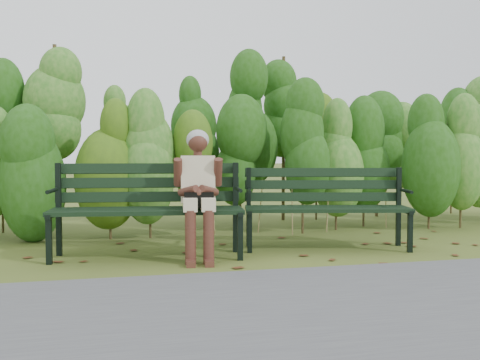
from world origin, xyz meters
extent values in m
plane|color=#414F1E|center=(0.00, 0.00, 0.00)|extent=(80.00, 80.00, 0.00)
cube|color=#474749|center=(0.00, -2.20, 0.01)|extent=(60.00, 2.50, 0.01)
cylinder|color=#47381E|center=(-2.14, 1.30, 0.40)|extent=(0.03, 0.03, 0.80)
ellipsoid|color=#3A5D17|center=(-2.14, 1.30, 1.04)|extent=(0.64, 0.64, 1.44)
cylinder|color=#47381E|center=(-1.53, 1.30, 0.40)|extent=(0.03, 0.03, 0.80)
ellipsoid|color=#3A5D17|center=(-1.53, 1.30, 1.04)|extent=(0.64, 0.64, 1.44)
cylinder|color=#47381E|center=(-0.92, 1.30, 0.40)|extent=(0.03, 0.03, 0.80)
ellipsoid|color=#3A5D17|center=(-0.92, 1.30, 1.04)|extent=(0.64, 0.64, 1.44)
cylinder|color=#47381E|center=(-0.31, 1.30, 0.40)|extent=(0.03, 0.03, 0.80)
ellipsoid|color=#3A5D17|center=(-0.31, 1.30, 1.04)|extent=(0.64, 0.64, 1.44)
cylinder|color=#47381E|center=(0.31, 1.30, 0.40)|extent=(0.03, 0.03, 0.80)
ellipsoid|color=#3A5D17|center=(0.31, 1.30, 1.04)|extent=(0.64, 0.64, 1.44)
cylinder|color=#47381E|center=(0.92, 1.30, 0.40)|extent=(0.03, 0.03, 0.80)
ellipsoid|color=#3A5D17|center=(0.92, 1.30, 1.04)|extent=(0.64, 0.64, 1.44)
cylinder|color=#47381E|center=(1.53, 1.30, 0.40)|extent=(0.03, 0.03, 0.80)
ellipsoid|color=#3A5D17|center=(1.53, 1.30, 1.04)|extent=(0.64, 0.64, 1.44)
cylinder|color=#47381E|center=(2.14, 1.30, 0.40)|extent=(0.03, 0.03, 0.80)
ellipsoid|color=#3A5D17|center=(2.14, 1.30, 1.04)|extent=(0.64, 0.64, 1.44)
cylinder|color=#47381E|center=(2.75, 1.30, 0.40)|extent=(0.03, 0.03, 0.80)
ellipsoid|color=#3A5D17|center=(2.75, 1.30, 1.04)|extent=(0.64, 0.64, 1.44)
cylinder|color=#47381E|center=(3.36, 1.30, 0.40)|extent=(0.03, 0.03, 0.80)
ellipsoid|color=#3A5D17|center=(3.36, 1.30, 1.04)|extent=(0.64, 0.64, 1.44)
cylinder|color=#47381E|center=(-2.69, 2.30, 0.55)|extent=(0.04, 0.04, 1.10)
ellipsoid|color=#1E4C0D|center=(-2.69, 2.30, 1.43)|extent=(0.70, 0.70, 1.98)
cylinder|color=#47381E|center=(-1.92, 2.30, 0.55)|extent=(0.04, 0.04, 1.10)
ellipsoid|color=#1E4C0D|center=(-1.92, 2.30, 1.43)|extent=(0.70, 0.70, 1.98)
cylinder|color=#47381E|center=(-1.15, 2.30, 0.55)|extent=(0.04, 0.04, 1.10)
ellipsoid|color=#1E4C0D|center=(-1.15, 2.30, 1.43)|extent=(0.70, 0.70, 1.98)
cylinder|color=#47381E|center=(-0.38, 2.30, 0.55)|extent=(0.04, 0.04, 1.10)
ellipsoid|color=#1E4C0D|center=(-0.38, 2.30, 1.43)|extent=(0.70, 0.70, 1.98)
cylinder|color=#47381E|center=(0.38, 2.30, 0.55)|extent=(0.04, 0.04, 1.10)
ellipsoid|color=#1E4C0D|center=(0.38, 2.30, 1.43)|extent=(0.70, 0.70, 1.98)
cylinder|color=#47381E|center=(1.15, 2.30, 0.55)|extent=(0.04, 0.04, 1.10)
ellipsoid|color=#1E4C0D|center=(1.15, 2.30, 1.43)|extent=(0.70, 0.70, 1.98)
cylinder|color=#47381E|center=(1.92, 2.30, 0.55)|extent=(0.04, 0.04, 1.10)
ellipsoid|color=#1E4C0D|center=(1.92, 2.30, 1.43)|extent=(0.70, 0.70, 1.98)
cylinder|color=#47381E|center=(2.69, 2.30, 0.55)|extent=(0.04, 0.04, 1.10)
ellipsoid|color=#1E4C0D|center=(2.69, 2.30, 1.43)|extent=(0.70, 0.70, 1.98)
cylinder|color=#47381E|center=(3.46, 2.30, 0.55)|extent=(0.04, 0.04, 1.10)
ellipsoid|color=#1E4C0D|center=(3.46, 2.30, 1.43)|extent=(0.70, 0.70, 1.98)
cylinder|color=#47381E|center=(4.22, 2.30, 0.55)|extent=(0.04, 0.04, 1.10)
ellipsoid|color=#1E4C0D|center=(4.22, 2.30, 1.43)|extent=(0.70, 0.70, 1.98)
cube|color=#573017|center=(-1.03, -1.06, 0.00)|extent=(0.07, 0.09, 0.01)
cube|color=#573017|center=(-2.11, 0.09, 0.00)|extent=(0.08, 0.09, 0.01)
cube|color=#573017|center=(2.20, 0.68, 0.00)|extent=(0.11, 0.11, 0.01)
cube|color=#573017|center=(-0.58, 0.86, 0.00)|extent=(0.11, 0.11, 0.01)
cube|color=#573017|center=(-0.01, -0.62, 0.00)|extent=(0.10, 0.11, 0.01)
cube|color=#573017|center=(-0.63, 0.85, 0.00)|extent=(0.09, 0.10, 0.01)
cube|color=#573017|center=(1.41, 0.13, 0.00)|extent=(0.11, 0.09, 0.01)
cube|color=#573017|center=(-1.95, 0.40, 0.00)|extent=(0.11, 0.11, 0.01)
cube|color=#573017|center=(0.38, 0.88, 0.00)|extent=(0.07, 0.09, 0.01)
cube|color=#573017|center=(-2.12, 0.07, 0.00)|extent=(0.09, 0.11, 0.01)
cube|color=#573017|center=(0.74, 0.04, 0.00)|extent=(0.11, 0.10, 0.01)
cube|color=#573017|center=(-1.34, -0.13, 0.00)|extent=(0.08, 0.10, 0.01)
cube|color=#573017|center=(-1.75, -0.12, 0.00)|extent=(0.11, 0.11, 0.01)
cube|color=#573017|center=(0.39, 0.80, 0.00)|extent=(0.10, 0.09, 0.01)
cube|color=#573017|center=(-1.91, 0.48, 0.00)|extent=(0.07, 0.09, 0.01)
cube|color=#573017|center=(2.50, 0.62, 0.00)|extent=(0.11, 0.11, 0.01)
cube|color=#573017|center=(-1.06, 0.78, 0.00)|extent=(0.08, 0.09, 0.01)
cube|color=#573017|center=(2.14, 0.19, 0.00)|extent=(0.11, 0.11, 0.01)
cube|color=#573017|center=(-1.63, -0.16, 0.00)|extent=(0.10, 0.11, 0.01)
cube|color=#573017|center=(-1.58, 0.62, 0.00)|extent=(0.09, 0.11, 0.01)
cube|color=#573017|center=(-1.39, -0.93, 0.00)|extent=(0.09, 0.11, 0.01)
cube|color=#573017|center=(-1.41, -0.99, 0.00)|extent=(0.11, 0.10, 0.01)
cube|color=#573017|center=(-1.44, 0.37, 0.00)|extent=(0.11, 0.11, 0.01)
cube|color=#573017|center=(0.30, -0.86, 0.00)|extent=(0.11, 0.11, 0.01)
cube|color=#573017|center=(0.35, -0.23, 0.00)|extent=(0.10, 0.09, 0.01)
cube|color=#573017|center=(-0.08, -0.99, 0.00)|extent=(0.11, 0.10, 0.01)
cube|color=#573017|center=(-0.46, 0.67, 0.00)|extent=(0.09, 0.07, 0.01)
cube|color=#573017|center=(-0.88, 0.31, 0.00)|extent=(0.09, 0.10, 0.01)
cube|color=black|center=(-1.08, -0.26, 0.48)|extent=(1.90, 0.36, 0.04)
cube|color=black|center=(-1.06, -0.13, 0.48)|extent=(1.90, 0.36, 0.04)
cube|color=black|center=(-1.04, 0.00, 0.48)|extent=(1.90, 0.36, 0.04)
cube|color=black|center=(-1.03, 0.13, 0.48)|extent=(1.90, 0.36, 0.04)
cube|color=black|center=(-1.02, 0.23, 0.59)|extent=(1.89, 0.30, 0.11)
cube|color=black|center=(-1.01, 0.25, 0.74)|extent=(1.89, 0.30, 0.11)
cube|color=black|center=(-1.01, 0.26, 0.89)|extent=(1.89, 0.30, 0.11)
cube|color=black|center=(-1.98, -0.16, 0.24)|extent=(0.06, 0.06, 0.48)
cube|color=black|center=(-1.92, 0.29, 0.48)|extent=(0.06, 0.06, 0.95)
cube|color=black|center=(-1.95, 0.05, 0.45)|extent=(0.12, 0.53, 0.04)
cylinder|color=black|center=(-1.96, 0.00, 0.69)|extent=(0.09, 0.40, 0.04)
cube|color=black|center=(-0.18, -0.39, 0.24)|extent=(0.06, 0.06, 0.48)
cube|color=black|center=(-0.12, 0.06, 0.48)|extent=(0.06, 0.06, 0.95)
cube|color=black|center=(-0.15, -0.18, 0.45)|extent=(0.12, 0.53, 0.04)
cylinder|color=black|center=(-0.16, -0.23, 0.69)|extent=(0.09, 0.40, 0.04)
cube|color=black|center=(0.84, -0.20, 0.44)|extent=(1.75, 0.50, 0.04)
cube|color=black|center=(0.87, -0.08, 0.44)|extent=(1.75, 0.50, 0.04)
cube|color=black|center=(0.90, 0.04, 0.44)|extent=(1.75, 0.50, 0.04)
cube|color=black|center=(0.93, 0.16, 0.44)|extent=(1.75, 0.50, 0.04)
cube|color=black|center=(0.95, 0.25, 0.55)|extent=(1.74, 0.45, 0.10)
cube|color=black|center=(0.95, 0.27, 0.69)|extent=(1.74, 0.45, 0.10)
cube|color=black|center=(0.95, 0.28, 0.83)|extent=(1.74, 0.45, 0.10)
cube|color=black|center=(0.02, -0.02, 0.22)|extent=(0.06, 0.06, 0.44)
cube|color=black|center=(0.11, 0.39, 0.44)|extent=(0.06, 0.06, 0.89)
cube|color=black|center=(0.06, 0.17, 0.42)|extent=(0.16, 0.49, 0.04)
cylinder|color=black|center=(0.05, 0.12, 0.64)|extent=(0.12, 0.37, 0.04)
cube|color=black|center=(1.67, -0.40, 0.22)|extent=(0.06, 0.06, 0.44)
cube|color=black|center=(1.76, 0.01, 0.44)|extent=(0.06, 0.06, 0.89)
cube|color=black|center=(1.71, -0.21, 0.42)|extent=(0.16, 0.49, 0.04)
cylinder|color=black|center=(1.70, -0.26, 0.64)|extent=(0.12, 0.37, 0.04)
cube|color=beige|center=(-0.66, -0.32, 0.56)|extent=(0.18, 0.41, 0.12)
cube|color=beige|center=(-0.49, -0.34, 0.56)|extent=(0.18, 0.41, 0.12)
cylinder|color=#4E271D|center=(-0.68, -0.48, 0.26)|extent=(0.12, 0.12, 0.51)
cylinder|color=#4E271D|center=(-0.51, -0.50, 0.26)|extent=(0.12, 0.12, 0.51)
cube|color=#4E271D|center=(-0.69, -0.55, 0.03)|extent=(0.11, 0.20, 0.06)
cube|color=#4E271D|center=(-0.52, -0.57, 0.03)|extent=(0.11, 0.20, 0.06)
cube|color=beige|center=(-0.54, -0.07, 0.78)|extent=(0.37, 0.28, 0.49)
cylinder|color=#4E271D|center=(-0.55, -0.09, 1.04)|extent=(0.09, 0.09, 0.10)
sphere|color=#4E271D|center=(-0.55, -0.10, 1.16)|extent=(0.20, 0.20, 0.20)
ellipsoid|color=gray|center=(-0.54, -0.08, 1.18)|extent=(0.23, 0.22, 0.21)
cylinder|color=#4E271D|center=(-0.75, -0.12, 0.86)|extent=(0.11, 0.21, 0.29)
cylinder|color=#4E271D|center=(-0.36, -0.17, 0.86)|extent=(0.11, 0.21, 0.29)
cylinder|color=#4E271D|center=(-0.67, -0.26, 0.69)|extent=(0.20, 0.26, 0.13)
cylinder|color=#4E271D|center=(-0.47, -0.28, 0.69)|extent=(0.24, 0.24, 0.13)
sphere|color=#4E271D|center=(-0.58, -0.33, 0.67)|extent=(0.10, 0.10, 0.10)
cube|color=black|center=(-0.58, -0.32, 0.60)|extent=(0.30, 0.15, 0.15)
camera|label=1|loc=(-1.47, -5.69, 1.08)|focal=42.00mm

